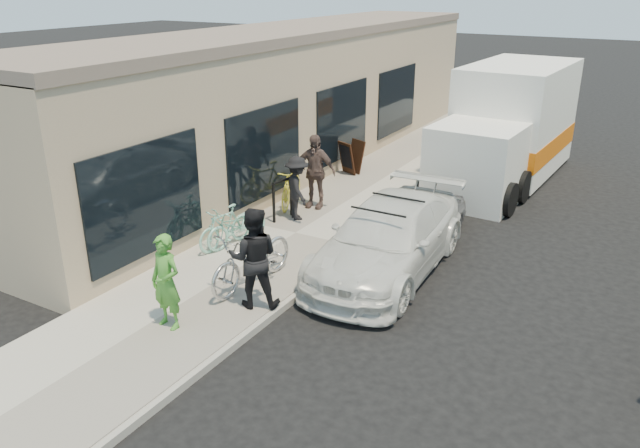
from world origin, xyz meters
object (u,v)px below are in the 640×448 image
at_px(bike_rack, 283,195).
at_px(moving_truck, 508,130).
at_px(cruiser_bike_a, 225,227).
at_px(sandwich_board, 351,157).
at_px(sedan_white, 388,239).
at_px(man_standing, 254,258).
at_px(sedan_silver, 424,218).
at_px(bystander_a, 297,188).
at_px(tandem_bike, 253,257).
at_px(cruiser_bike_c, 291,187).
at_px(bystander_b, 315,171).
at_px(cruiser_bike_b, 237,225).
at_px(woman_rider, 166,282).

xyz_separation_m(bike_rack, moving_truck, (3.60, 6.52, 0.70)).
bearing_deg(cruiser_bike_a, sandwich_board, 99.78).
bearing_deg(bike_rack, cruiser_bike_a, -94.26).
xyz_separation_m(sedan_white, moving_truck, (0.35, 7.63, 0.73)).
bearing_deg(man_standing, moving_truck, -128.06).
bearing_deg(sandwich_board, sedan_silver, -18.13).
bearing_deg(sedan_white, sandwich_board, 121.83).
height_order(bike_rack, bystander_a, bystander_a).
bearing_deg(cruiser_bike_a, sedan_white, 23.18).
distance_m(sandwich_board, sedan_white, 6.35).
xyz_separation_m(sedan_silver, tandem_bike, (-1.82, -4.08, 0.23)).
xyz_separation_m(moving_truck, cruiser_bike_c, (-3.93, -5.63, -0.79)).
bearing_deg(cruiser_bike_c, cruiser_bike_a, -103.39).
xyz_separation_m(sedan_white, sedan_silver, (-0.00, 1.99, -0.23)).
height_order(bystander_a, bystander_b, bystander_b).
height_order(bike_rack, cruiser_bike_b, bike_rack).
xyz_separation_m(cruiser_bike_c, bystander_a, (0.63, -0.70, 0.27)).
distance_m(woman_rider, cruiser_bike_b, 3.55).
height_order(sedan_white, tandem_bike, sedan_white).
xyz_separation_m(sandwich_board, bystander_b, (0.55, -3.04, 0.44)).
bearing_deg(sandwich_board, tandem_bike, -52.21).
xyz_separation_m(sedan_white, bystander_a, (-2.95, 1.29, 0.20)).
xyz_separation_m(tandem_bike, woman_rider, (-0.33, -1.92, 0.25)).
relative_size(sedan_white, tandem_bike, 2.33).
height_order(moving_truck, cruiser_bike_b, moving_truck).
distance_m(bike_rack, man_standing, 4.26).
bearing_deg(sandwich_board, sedan_white, -31.44).
height_order(sedan_silver, cruiser_bike_c, cruiser_bike_c).
relative_size(moving_truck, cruiser_bike_a, 4.52).
distance_m(sedan_silver, man_standing, 4.90).
bearing_deg(sedan_silver, cruiser_bike_c, -177.29).
xyz_separation_m(woman_rider, cruiser_bike_b, (-1.11, 3.35, -0.38)).
height_order(man_standing, cruiser_bike_a, man_standing).
bearing_deg(moving_truck, bystander_b, -119.10).
height_order(moving_truck, man_standing, moving_truck).
distance_m(cruiser_bike_a, bystander_b, 3.19).
bearing_deg(moving_truck, cruiser_bike_c, -122.06).
distance_m(cruiser_bike_a, cruiser_bike_b, 0.29).
bearing_deg(bystander_b, man_standing, -79.39).
height_order(sandwich_board, bystander_a, bystander_a).
height_order(bike_rack, woman_rider, woman_rider).
height_order(cruiser_bike_a, bystander_a, bystander_a).
relative_size(woman_rider, bystander_a, 1.06).
distance_m(cruiser_bike_c, bystander_b, 0.74).
xyz_separation_m(man_standing, bystander_a, (-1.60, 3.99, -0.14)).
distance_m(sandwich_board, tandem_bike, 7.55).
bearing_deg(woman_rider, sandwich_board, 103.09).
relative_size(woman_rider, cruiser_bike_b, 0.99).
bearing_deg(bystander_a, cruiser_bike_c, -6.53).
distance_m(sedan_white, cruiser_bike_a, 3.52).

